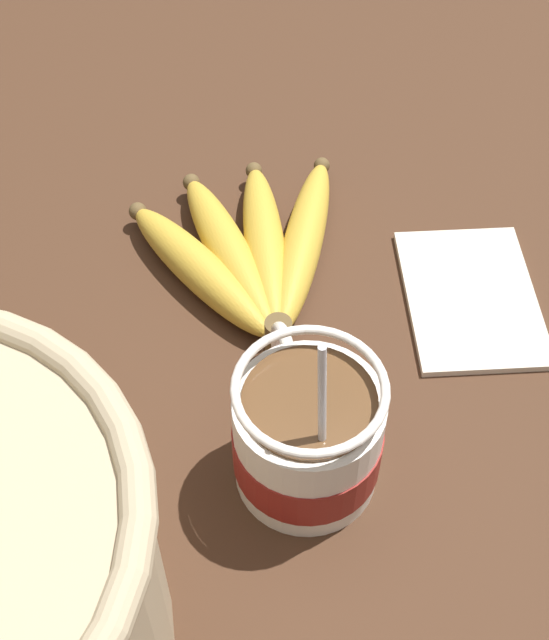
# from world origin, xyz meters

# --- Properties ---
(table) EXTENTS (1.39, 1.39, 0.03)m
(table) POSITION_xyz_m (0.00, 0.00, 0.02)
(table) COLOR #422819
(table) RESTS_ON ground
(coffee_mug) EXTENTS (0.13, 0.10, 0.16)m
(coffee_mug) POSITION_xyz_m (-0.10, 0.03, 0.08)
(coffee_mug) COLOR white
(coffee_mug) RESTS_ON table
(banana_bunch) EXTENTS (0.21, 0.19, 0.04)m
(banana_bunch) POSITION_xyz_m (0.10, 0.03, 0.05)
(banana_bunch) COLOR brown
(banana_bunch) RESTS_ON table
(napkin) EXTENTS (0.16, 0.13, 0.01)m
(napkin) POSITION_xyz_m (0.02, -0.14, 0.04)
(napkin) COLOR beige
(napkin) RESTS_ON table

